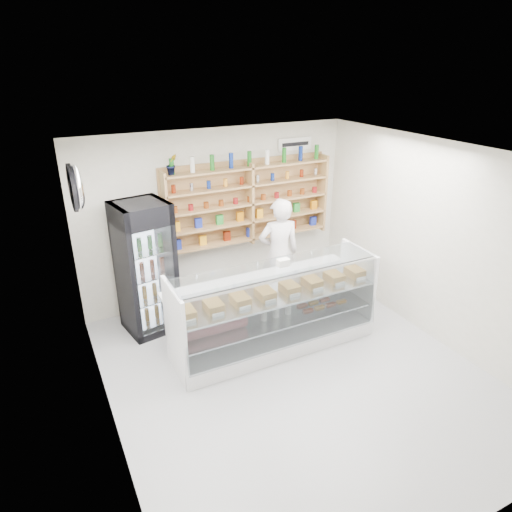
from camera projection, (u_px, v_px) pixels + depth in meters
room at (299, 277)px, 5.35m from camera, size 5.00×5.00×5.00m
display_counter at (273, 324)px, 6.37m from camera, size 2.86×0.85×1.25m
shop_worker at (279, 253)px, 7.24m from camera, size 0.74×0.57×1.81m
drinks_cooler at (146, 268)px, 6.54m from camera, size 0.81×0.80×1.96m
wall_shelving at (250, 203)px, 7.39m from camera, size 2.84×0.28×1.33m
potted_plant at (172, 164)px, 6.58m from camera, size 0.19×0.16×0.30m
security_mirror at (77, 187)px, 5.02m from camera, size 0.15×0.50×0.50m
wall_sign at (295, 144)px, 7.53m from camera, size 0.62×0.03×0.20m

